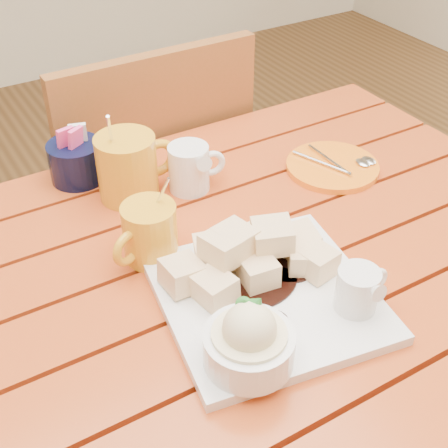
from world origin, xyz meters
TOP-DOWN VIEW (x-y plane):
  - table at (0.00, 0.00)m, footprint 1.20×0.79m
  - dessert_plate at (0.01, -0.11)m, footprint 0.32×0.32m
  - coffee_mug_left at (-0.07, 0.08)m, footprint 0.11×0.08m
  - coffee_mug_right at (-0.02, 0.24)m, footprint 0.14×0.10m
  - cream_pitcher at (0.08, 0.21)m, footprint 0.10×0.09m
  - sugar_caddy at (-0.08, 0.34)m, footprint 0.10×0.10m
  - orange_saucer at (0.33, 0.13)m, footprint 0.17×0.17m
  - chair_far at (0.12, 0.54)m, footprint 0.43×0.43m

SIDE VIEW (x-z plane):
  - chair_far at x=0.12m, z-range 0.05..0.96m
  - table at x=0.00m, z-range 0.27..1.02m
  - orange_saucer at x=0.33m, z-range 0.75..0.76m
  - dessert_plate at x=0.01m, z-range 0.73..0.84m
  - sugar_caddy at x=-0.08m, z-range 0.73..0.84m
  - cream_pitcher at x=0.08m, z-range 0.75..0.84m
  - coffee_mug_left at x=-0.07m, z-range 0.73..0.86m
  - coffee_mug_right at x=-0.02m, z-range 0.72..0.89m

